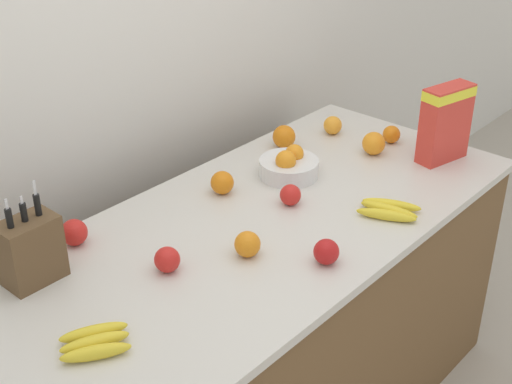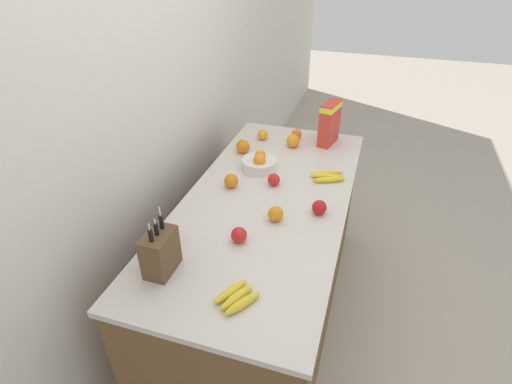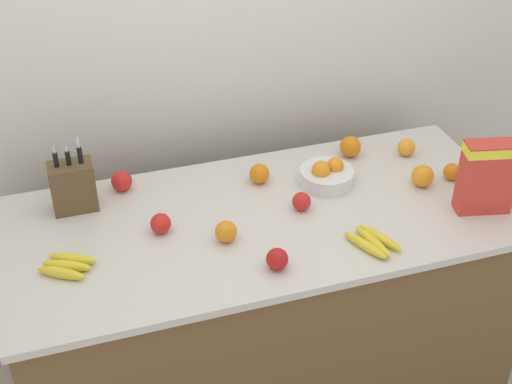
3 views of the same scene
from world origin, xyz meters
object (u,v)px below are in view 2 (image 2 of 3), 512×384
orange_by_cereal (243,146)px  apple_by_knife_block (273,180)px  orange_front_center (263,135)px  fruit_bowl (259,163)px  apple_rear (168,233)px  orange_front_left (231,181)px  banana_bunch_left (237,297)px  orange_mid_left (293,141)px  orange_front_right (276,214)px  knife_block (160,252)px  orange_mid_right (297,134)px  apple_near_bananas (319,207)px  banana_bunch_right (328,176)px  cereal_box (330,121)px  apple_front (239,235)px

orange_by_cereal → apple_by_knife_block: bearing=-138.1°
orange_front_center → fruit_bowl: bearing=-165.9°
fruit_bowl → orange_front_center: (0.40, 0.10, -0.00)m
apple_rear → orange_front_left: apple_rear is taller
banana_bunch_left → orange_front_left: bearing=22.0°
fruit_bowl → banana_bunch_left: fruit_bowl is taller
orange_mid_left → orange_front_right: bearing=-172.8°
orange_mid_left → knife_block: bearing=168.8°
orange_front_right → orange_mid_left: (0.82, 0.10, 0.00)m
banana_bunch_left → orange_mid_right: 1.50m
orange_mid_left → orange_mid_right: (0.13, 0.01, -0.01)m
orange_front_right → orange_mid_left: orange_mid_left is taller
apple_near_bananas → orange_mid_right: apple_near_bananas is taller
banana_bunch_right → apple_near_bananas: 0.35m
apple_rear → orange_mid_right: 1.29m
fruit_bowl → apple_by_knife_block: size_ratio=3.00×
apple_near_bananas → orange_mid_left: size_ratio=0.86×
orange_front_right → orange_mid_right: orange_front_right is taller
cereal_box → fruit_bowl: bearing=157.8°
knife_block → orange_front_right: 0.60m
apple_rear → apple_near_bananas: (0.42, -0.62, -0.00)m
cereal_box → orange_front_left: bearing=162.6°
banana_bunch_right → fruit_bowl: bearing=90.4°
banana_bunch_left → orange_front_right: 0.54m
cereal_box → apple_front: bearing=-178.1°
apple_near_bananas → orange_mid_left: (0.70, 0.30, 0.01)m
fruit_bowl → orange_front_center: size_ratio=2.86×
apple_near_bananas → orange_front_left: (0.10, 0.51, 0.00)m
banana_bunch_right → apple_near_bananas: apple_near_bananas is taller
orange_by_cereal → banana_bunch_left: bearing=-162.0°
apple_near_bananas → banana_bunch_right: bearing=2.0°
knife_block → orange_by_cereal: (1.12, 0.03, -0.05)m
apple_near_bananas → orange_mid_left: orange_mid_left is taller
apple_front → orange_mid_left: size_ratio=0.85×
banana_bunch_right → orange_front_center: size_ratio=2.87×
orange_by_cereal → orange_front_center: (0.22, -0.07, -0.01)m
orange_front_left → apple_near_bananas: bearing=-101.5°
fruit_bowl → orange_by_cereal: fruit_bowl is taller
apple_by_knife_block → apple_front: bearing=178.0°
orange_front_right → orange_front_center: 0.93m
fruit_bowl → banana_bunch_right: (0.00, -0.41, -0.02)m
knife_block → orange_mid_right: 1.45m
apple_front → orange_front_right: bearing=-29.6°
banana_bunch_left → orange_mid_left: (1.36, 0.10, 0.03)m
apple_front → apple_near_bananas: (0.33, -0.31, 0.00)m
apple_front → orange_by_cereal: size_ratio=0.84×
knife_block → apple_by_knife_block: bearing=-18.2°
apple_front → orange_mid_left: (1.03, -0.01, 0.01)m
apple_front → orange_front_center: (1.08, 0.21, -0.00)m
banana_bunch_right → apple_front: size_ratio=2.85×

